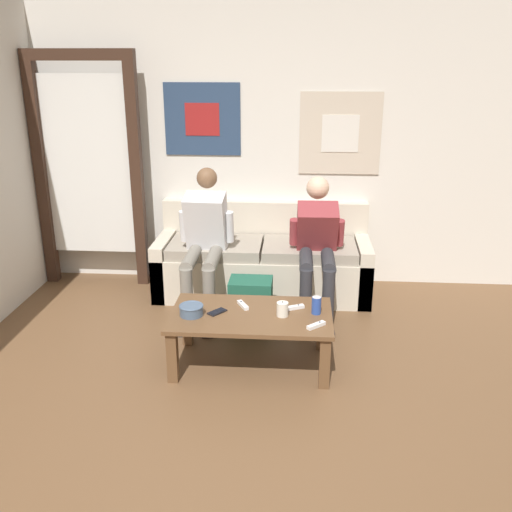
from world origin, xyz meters
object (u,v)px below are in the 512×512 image
Objects in this scene: game_controller_far_center at (316,325)px; cell_phone at (217,312)px; backpack at (251,304)px; ceramic_bowl at (191,309)px; drink_can_blue at (316,305)px; game_controller_near_right at (294,307)px; pillar_candle at (282,309)px; game_controller_near_left at (243,305)px; person_seated_adult at (204,238)px; couch at (263,263)px; person_seated_teen at (317,241)px; coffee_table at (251,322)px.

game_controller_far_center is 0.71m from cell_phone.
ceramic_bowl is (-0.35, -0.68, 0.25)m from backpack.
drink_can_blue reaches higher than game_controller_near_right.
pillar_candle is 0.77× the size of game_controller_near_left.
cell_phone is (-0.69, -0.04, -0.06)m from drink_can_blue.
game_controller_near_left is (0.40, -0.83, -0.24)m from person_seated_adult.
couch is 1.62× the size of person_seated_adult.
pillar_candle is 0.75× the size of cell_phone.
cell_phone is at bearing -100.00° from couch.
person_seated_teen is 10.06× the size of pillar_candle.
game_controller_near_right is at bearing -2.09° from game_controller_near_left.
couch is at bearing 103.60° from game_controller_near_right.
backpack is at bearing 73.84° from cell_phone.
couch reaches higher than ceramic_bowl.
game_controller_far_center reaches higher than cell_phone.
coffee_table is at bearing 8.01° from ceramic_bowl.
game_controller_far_center is at bearing -91.40° from drink_can_blue.
game_controller_far_center is (0.51, -0.29, 0.00)m from game_controller_near_left.
ceramic_bowl is 0.18m from cell_phone.
drink_can_blue is at bearing -70.91° from couch.
person_seated_teen is 6.57× the size of ceramic_bowl.
cell_phone is at bearing -176.92° from drink_can_blue.
person_seated_teen is (0.48, -0.36, 0.34)m from couch.
person_seated_adult is 1.17m from game_controller_near_right.
ceramic_bowl is (-0.41, -0.06, 0.11)m from coffee_table.
couch is 0.72m from backpack.
game_controller_far_center is at bearing -50.69° from person_seated_adult.
game_controller_far_center is at bearing -8.02° from ceramic_bowl.
game_controller_far_center is (0.23, -0.16, -0.04)m from pillar_candle.
coffee_table is 7.83× the size of game_controller_near_left.
backpack is at bearing 62.64° from ceramic_bowl.
coffee_table is 0.64m from backpack.
couch is at bearing 86.87° from game_controller_near_left.
cell_phone is (-0.71, -0.99, -0.22)m from person_seated_teen.
coffee_table is at bearing -115.88° from person_seated_teen.
couch is 17.42× the size of pillar_candle.
cell_phone is (-0.68, 0.17, -0.01)m from game_controller_far_center.
game_controller_near_left and game_controller_far_center have the same top height.
game_controller_far_center reaches higher than coffee_table.
drink_can_blue reaches higher than coffee_table.
couch reaches higher than coffee_table.
pillar_candle reaches higher than ceramic_bowl.
game_controller_far_center reaches higher than backpack.
couch is 13.15× the size of cell_phone.
ceramic_bowl is at bearing -106.27° from couch.
coffee_table is (0.00, -1.34, 0.05)m from couch.
person_seated_adult is (-0.47, -0.40, 0.36)m from couch.
drink_can_blue reaches higher than backpack.
coffee_table is 9.06× the size of drink_can_blue.
couch is at bearing 106.41° from game_controller_far_center.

